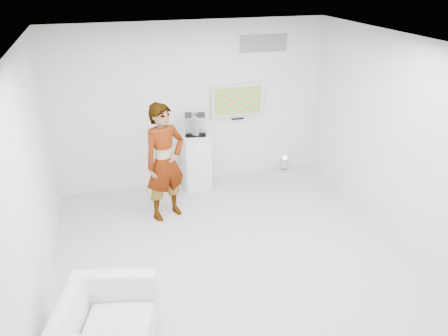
{
  "coord_description": "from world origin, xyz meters",
  "views": [
    {
      "loc": [
        -1.62,
        -5.04,
        3.85
      ],
      "look_at": [
        0.05,
        0.6,
        1.09
      ],
      "focal_mm": 35.0,
      "sensor_mm": 36.0,
      "label": 1
    }
  ],
  "objects_px": {
    "tv": "(237,100)",
    "armchair": "(107,328)",
    "pedestal": "(196,161)",
    "person": "(165,162)",
    "floor_uplight": "(285,164)"
  },
  "relations": [
    {
      "from": "tv",
      "to": "armchair",
      "type": "relative_size",
      "value": 0.91
    },
    {
      "from": "tv",
      "to": "pedestal",
      "type": "distance_m",
      "value": 1.37
    },
    {
      "from": "person",
      "to": "tv",
      "type": "bearing_deg",
      "value": 12.63
    },
    {
      "from": "tv",
      "to": "pedestal",
      "type": "height_order",
      "value": "tv"
    },
    {
      "from": "armchair",
      "to": "pedestal",
      "type": "xyz_separation_m",
      "value": [
        1.81,
        3.57,
        0.17
      ]
    },
    {
      "from": "tv",
      "to": "pedestal",
      "type": "xyz_separation_m",
      "value": [
        -0.87,
        -0.26,
        -1.02
      ]
    },
    {
      "from": "person",
      "to": "armchair",
      "type": "bearing_deg",
      "value": -135.46
    },
    {
      "from": "armchair",
      "to": "floor_uplight",
      "type": "bearing_deg",
      "value": -28.3
    },
    {
      "from": "floor_uplight",
      "to": "armchair",
      "type": "bearing_deg",
      "value": -134.69
    },
    {
      "from": "person",
      "to": "armchair",
      "type": "distance_m",
      "value": 2.97
    },
    {
      "from": "armchair",
      "to": "floor_uplight",
      "type": "height_order",
      "value": "armchair"
    },
    {
      "from": "tv",
      "to": "person",
      "type": "xyz_separation_m",
      "value": [
        -1.58,
        -1.14,
        -0.57
      ]
    },
    {
      "from": "person",
      "to": "armchair",
      "type": "xyz_separation_m",
      "value": [
        -1.1,
        -2.69,
        -0.62
      ]
    },
    {
      "from": "armchair",
      "to": "floor_uplight",
      "type": "relative_size",
      "value": 3.54
    },
    {
      "from": "tv",
      "to": "armchair",
      "type": "bearing_deg",
      "value": -125.03
    }
  ]
}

